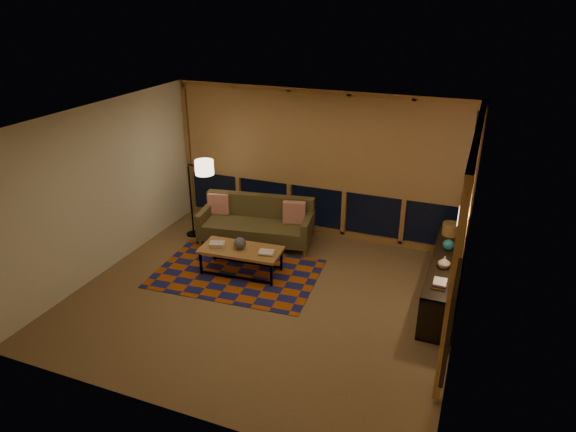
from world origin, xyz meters
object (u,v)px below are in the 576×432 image
(coffee_table, at_px, (241,261))
(floor_lamp, at_px, (191,197))
(sofa, at_px, (256,222))
(bookshelf, at_px, (443,276))

(coffee_table, xyz_separation_m, floor_lamp, (-1.49, 0.97, 0.54))
(coffee_table, bearing_deg, floor_lamp, 142.94)
(sofa, height_order, bookshelf, sofa)
(coffee_table, height_order, bookshelf, bookshelf)
(coffee_table, relative_size, floor_lamp, 0.86)
(sofa, relative_size, floor_lamp, 1.32)
(sofa, distance_m, bookshelf, 3.39)
(sofa, height_order, floor_lamp, floor_lamp)
(sofa, xyz_separation_m, floor_lamp, (-1.26, -0.10, 0.35))
(sofa, distance_m, coffee_table, 1.11)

